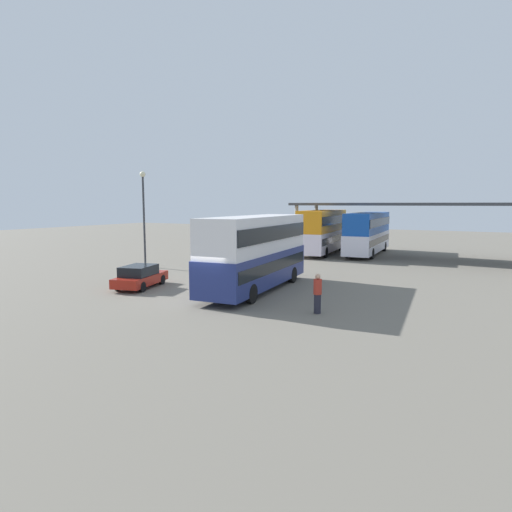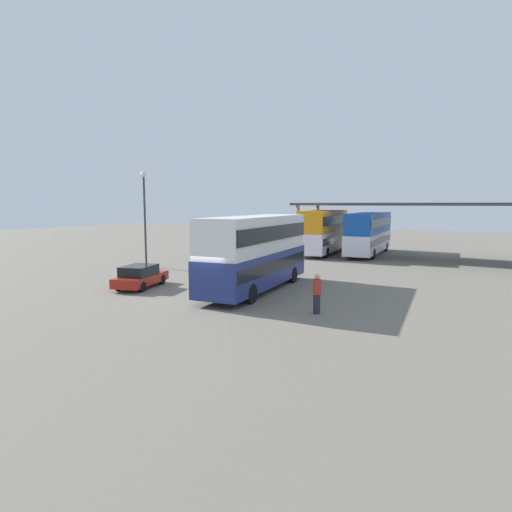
{
  "view_description": "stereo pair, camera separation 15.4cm",
  "coord_description": "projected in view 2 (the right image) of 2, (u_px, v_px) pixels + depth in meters",
  "views": [
    {
      "loc": [
        11.94,
        -17.4,
        4.98
      ],
      "look_at": [
        0.18,
        4.33,
        2.0
      ],
      "focal_mm": 30.35,
      "sensor_mm": 36.0,
      "label": 1
    },
    {
      "loc": [
        12.07,
        -17.33,
        4.98
      ],
      "look_at": [
        0.18,
        4.33,
        2.0
      ],
      "focal_mm": 30.35,
      "sensor_mm": 36.0,
      "label": 2
    }
  ],
  "objects": [
    {
      "name": "double_decker_mid_row",
      "position": [
        369.0,
        232.0,
        42.6
      ],
      "size": [
        3.08,
        11.67,
        4.12
      ],
      "rotation": [
        0.0,
        0.0,
        1.63
      ],
      "color": "silver",
      "rests_on": "ground_plane"
    },
    {
      "name": "ground_plane",
      "position": [
        211.0,
        305.0,
        21.45
      ],
      "size": [
        140.0,
        140.0,
        0.0
      ],
      "primitive_type": "plane",
      "color": "#6C665B"
    },
    {
      "name": "double_decker_near_canopy",
      "position": [
        324.0,
        230.0,
        43.31
      ],
      "size": [
        3.48,
        10.87,
        4.35
      ],
      "rotation": [
        0.0,
        0.0,
        1.66
      ],
      "color": "white",
      "rests_on": "ground_plane"
    },
    {
      "name": "pedestrian_waiting",
      "position": [
        317.0,
        294.0,
        19.68
      ],
      "size": [
        0.38,
        0.38,
        1.84
      ],
      "rotation": [
        0.0,
        0.0,
        1.37
      ],
      "color": "#262633",
      "rests_on": "ground_plane"
    },
    {
      "name": "double_decker_main",
      "position": [
        256.0,
        250.0,
        24.86
      ],
      "size": [
        3.36,
        10.45,
        4.29
      ],
      "rotation": [
        0.0,
        0.0,
        1.65
      ],
      "color": "navy",
      "rests_on": "ground_plane"
    },
    {
      "name": "depot_canopy",
      "position": [
        420.0,
        206.0,
        38.69
      ],
      "size": [
        24.06,
        7.88,
        5.08
      ],
      "rotation": [
        0.0,
        0.0,
        -0.1
      ],
      "color": "#33353A",
      "rests_on": "ground_plane"
    },
    {
      "name": "parked_hatchback",
      "position": [
        140.0,
        276.0,
        25.85
      ],
      "size": [
        2.63,
        4.3,
        1.35
      ],
      "rotation": [
        0.0,
        0.0,
        1.82
      ],
      "color": "maroon",
      "rests_on": "ground_plane"
    },
    {
      "name": "lamppost_tall",
      "position": [
        145.0,
        207.0,
        33.92
      ],
      "size": [
        0.44,
        0.44,
        7.49
      ],
      "color": "#33353A",
      "rests_on": "ground_plane"
    }
  ]
}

